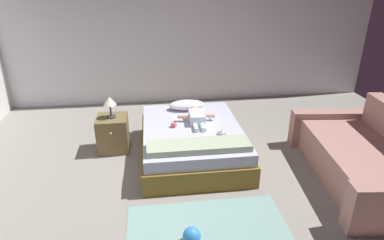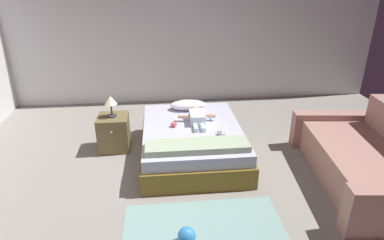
{
  "view_description": "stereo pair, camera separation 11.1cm",
  "coord_description": "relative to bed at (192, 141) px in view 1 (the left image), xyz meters",
  "views": [
    {
      "loc": [
        -0.33,
        -3.23,
        2.31
      ],
      "look_at": [
        0.19,
        0.74,
        0.53
      ],
      "focal_mm": 30.67,
      "sensor_mm": 36.0,
      "label": 1
    },
    {
      "loc": [
        -0.22,
        -3.25,
        2.31
      ],
      "look_at": [
        0.19,
        0.74,
        0.53
      ],
      "focal_mm": 30.67,
      "sensor_mm": 36.0,
      "label": 2
    }
  ],
  "objects": [
    {
      "name": "ground_plane",
      "position": [
        -0.19,
        -0.74,
        -0.21
      ],
      "size": [
        8.0,
        8.0,
        0.0
      ],
      "primitive_type": "plane",
      "color": "gray"
    },
    {
      "name": "wall_behind_bed",
      "position": [
        -0.19,
        2.26,
        1.11
      ],
      "size": [
        8.0,
        0.12,
        2.65
      ],
      "primitive_type": "cube",
      "color": "silver",
      "rests_on": "ground_plane"
    },
    {
      "name": "bed",
      "position": [
        0.0,
        0.0,
        0.0
      ],
      "size": [
        1.36,
        1.8,
        0.43
      ],
      "color": "brown",
      "rests_on": "ground_plane"
    },
    {
      "name": "pillow",
      "position": [
        0.0,
        0.64,
        0.29
      ],
      "size": [
        0.54,
        0.28,
        0.14
      ],
      "color": "white",
      "rests_on": "bed"
    },
    {
      "name": "baby",
      "position": [
        0.09,
        0.17,
        0.29
      ],
      "size": [
        0.53,
        0.64,
        0.15
      ],
      "color": "white",
      "rests_on": "bed"
    },
    {
      "name": "toothbrush",
      "position": [
        0.29,
        0.23,
        0.23
      ],
      "size": [
        0.03,
        0.12,
        0.02
      ],
      "color": "#3888EC",
      "rests_on": "bed"
    },
    {
      "name": "couch",
      "position": [
        2.02,
        -0.85,
        0.07
      ],
      "size": [
        1.34,
        2.1,
        0.84
      ],
      "color": "#A5776C",
      "rests_on": "ground_plane"
    },
    {
      "name": "nightstand",
      "position": [
        -1.09,
        0.31,
        0.04
      ],
      "size": [
        0.42,
        0.45,
        0.5
      ],
      "color": "brown",
      "rests_on": "ground_plane"
    },
    {
      "name": "lamp",
      "position": [
        -1.09,
        0.31,
        0.51
      ],
      "size": [
        0.17,
        0.17,
        0.3
      ],
      "color": "#333338",
      "rests_on": "nightstand"
    },
    {
      "name": "rug",
      "position": [
        -0.03,
        -1.63,
        -0.21
      ],
      "size": [
        1.6,
        1.18,
        0.01
      ],
      "color": "#779E96",
      "rests_on": "ground_plane"
    },
    {
      "name": "toy_ball",
      "position": [
        -0.22,
        -1.65,
        -0.12
      ],
      "size": [
        0.17,
        0.17,
        0.17
      ],
      "primitive_type": "sphere",
      "color": "#3389D9",
      "rests_on": "rug"
    },
    {
      "name": "blanket",
      "position": [
        -0.0,
        -0.61,
        0.26
      ],
      "size": [
        1.22,
        0.33,
        0.07
      ],
      "color": "#9AAC8D",
      "rests_on": "bed"
    },
    {
      "name": "toy_block",
      "position": [
        -0.24,
        0.03,
        0.25
      ],
      "size": [
        0.08,
        0.08,
        0.06
      ],
      "color": "#D75658",
      "rests_on": "bed"
    },
    {
      "name": "baby_bottle",
      "position": [
        0.34,
        -0.3,
        0.25
      ],
      "size": [
        0.1,
        0.13,
        0.08
      ],
      "color": "white",
      "rests_on": "bed"
    }
  ]
}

